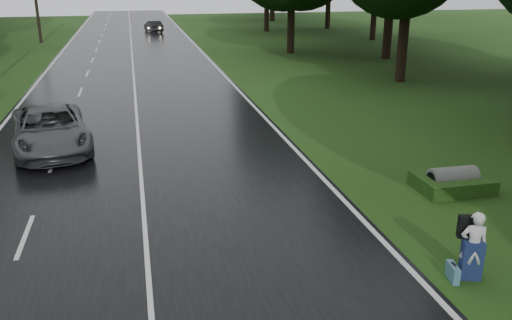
{
  "coord_description": "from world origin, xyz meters",
  "views": [
    {
      "loc": [
        0.01,
        -11.32,
        6.4
      ],
      "look_at": [
        3.4,
        3.49,
        1.1
      ],
      "focal_mm": 37.74,
      "sensor_mm": 36.0,
      "label": 1
    }
  ],
  "objects": [
    {
      "name": "ground",
      "position": [
        0.0,
        0.0,
        0.0
      ],
      "size": [
        160.0,
        160.0,
        0.0
      ],
      "primitive_type": "plane",
      "color": "#234514",
      "rests_on": "ground"
    },
    {
      "name": "hitchhiker",
      "position": [
        6.94,
        -2.21,
        0.74
      ],
      "size": [
        0.67,
        0.65,
        1.6
      ],
      "color": "silver",
      "rests_on": "ground"
    },
    {
      "name": "tree_right_d",
      "position": [
        16.16,
        19.12,
        0.0
      ],
      "size": [
        9.1,
        9.1,
        14.21
      ],
      "primitive_type": null,
      "color": "black",
      "rests_on": "ground"
    },
    {
      "name": "utility_pole_far",
      "position": [
        -8.5,
        44.86,
        0.0
      ],
      "size": [
        1.8,
        0.28,
        10.61
      ],
      "primitive_type": null,
      "color": "black",
      "rests_on": "ground"
    },
    {
      "name": "far_car",
      "position": [
        2.59,
        52.17,
        0.66
      ],
      "size": [
        2.09,
        3.97,
        1.24
      ],
      "primitive_type": "imported",
      "rotation": [
        0.0,
        0.0,
        3.36
      ],
      "color": "black",
      "rests_on": "road"
    },
    {
      "name": "lane_center",
      "position": [
        0.0,
        20.0,
        0.04
      ],
      "size": [
        0.12,
        140.0,
        0.01
      ],
      "primitive_type": "cube",
      "color": "silver",
      "rests_on": "road"
    },
    {
      "name": "culvert",
      "position": [
        9.42,
        2.47,
        0.0
      ],
      "size": [
        1.48,
        0.74,
        0.74
      ],
      "primitive_type": "cylinder",
      "rotation": [
        0.0,
        1.57,
        0.0
      ],
      "color": "slate",
      "rests_on": "ground"
    },
    {
      "name": "suitcase",
      "position": [
        6.53,
        -2.22,
        0.18
      ],
      "size": [
        0.24,
        0.53,
        0.36
      ],
      "primitive_type": "cube",
      "rotation": [
        0.0,
        0.0,
        6.09
      ],
      "color": "teal",
      "rests_on": "ground"
    },
    {
      "name": "grey_car",
      "position": [
        -3.21,
        9.37,
        0.84
      ],
      "size": [
        3.64,
        6.14,
        1.6
      ],
      "primitive_type": "imported",
      "rotation": [
        0.0,
        0.0,
        0.18
      ],
      "color": "#47484B",
      "rests_on": "road"
    },
    {
      "name": "tree_right_e",
      "position": [
        13.06,
        32.72,
        0.0
      ],
      "size": [
        8.51,
        8.51,
        13.29
      ],
      "primitive_type": null,
      "color": "black",
      "rests_on": "ground"
    },
    {
      "name": "tree_right_f",
      "position": [
        15.37,
        50.42,
        0.0
      ],
      "size": [
        9.07,
        9.07,
        14.16
      ],
      "primitive_type": null,
      "color": "black",
      "rests_on": "ground"
    },
    {
      "name": "road",
      "position": [
        0.0,
        20.0,
        0.02
      ],
      "size": [
        12.0,
        140.0,
        0.04
      ],
      "primitive_type": "cube",
      "color": "black",
      "rests_on": "ground"
    }
  ]
}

